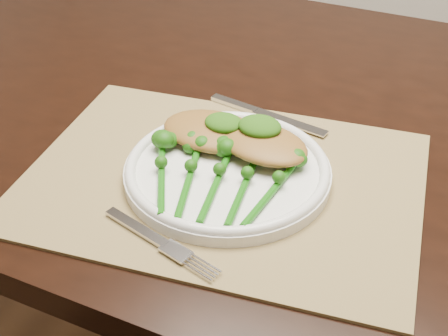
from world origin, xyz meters
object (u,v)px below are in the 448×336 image
at_px(placemat, 223,180).
at_px(broccolini_bundle, 215,186).
at_px(dinner_plate, 227,170).
at_px(dining_table, 291,288).
at_px(chicken_fillet_left, 212,131).

bearing_deg(placemat, broccolini_bundle, -84.88).
xyz_separation_m(placemat, dinner_plate, (0.00, 0.00, 0.01)).
height_order(dining_table, broccolini_bundle, broccolini_bundle).
bearing_deg(chicken_fillet_left, dinner_plate, -47.96).
bearing_deg(broccolini_bundle, placemat, 89.89).
xyz_separation_m(dining_table, placemat, (-0.05, -0.20, 0.38)).
height_order(dinner_plate, broccolini_bundle, broccolini_bundle).
distance_m(placemat, dinner_plate, 0.02).
distance_m(chicken_fillet_left, broccolini_bundle, 0.11).
height_order(dinner_plate, chicken_fillet_left, chicken_fillet_left).
xyz_separation_m(dinner_plate, broccolini_bundle, (0.00, -0.05, 0.01)).
relative_size(dining_table, dinner_plate, 6.12).
bearing_deg(chicken_fillet_left, placemat, -53.39).
xyz_separation_m(dining_table, dinner_plate, (-0.05, -0.19, 0.39)).
bearing_deg(dining_table, dinner_plate, -102.53).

